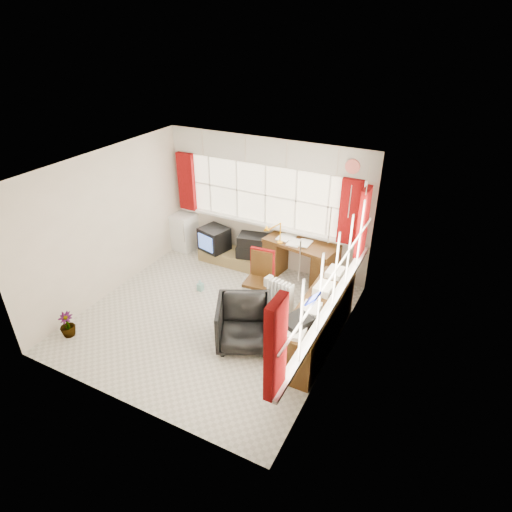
{
  "coord_description": "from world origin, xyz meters",
  "views": [
    {
      "loc": [
        3.2,
        -4.66,
        4.31
      ],
      "look_at": [
        0.53,
        0.55,
        1.02
      ],
      "focal_mm": 30.0,
      "sensor_mm": 36.0,
      "label": 1
    }
  ],
  "objects": [
    {
      "name": "curtains",
      "position": [
        0.92,
        0.93,
        1.46
      ],
      "size": [
        3.83,
        3.83,
        1.15
      ],
      "color": "maroon",
      "rests_on": "room_walls"
    },
    {
      "name": "desk",
      "position": [
        0.82,
        1.8,
        0.42
      ],
      "size": [
        1.4,
        0.84,
        0.79
      ],
      "color": "#503212",
      "rests_on": "ground"
    },
    {
      "name": "tv_bench",
      "position": [
        -0.55,
        1.72,
        0.12
      ],
      "size": [
        1.4,
        0.5,
        0.25
      ],
      "primitive_type": "cube",
      "color": "olive",
      "rests_on": "ground"
    },
    {
      "name": "radiator",
      "position": [
        0.97,
        0.55,
        0.27
      ],
      "size": [
        0.47,
        0.26,
        0.67
      ],
      "color": "white",
      "rests_on": "ground"
    },
    {
      "name": "flower_vase",
      "position": [
        -1.72,
        -1.38,
        0.21
      ],
      "size": [
        0.29,
        0.29,
        0.41
      ],
      "primitive_type": "imported",
      "rotation": [
        0.0,
        0.0,
        0.32
      ],
      "color": "black",
      "rests_on": "ground"
    },
    {
      "name": "overhead_cabinets",
      "position": [
        0.98,
        0.98,
        2.25
      ],
      "size": [
        3.98,
        3.98,
        0.48
      ],
      "color": "beige",
      "rests_on": "room_walls"
    },
    {
      "name": "spray_bottle_b",
      "position": [
        -0.61,
        0.59,
        0.11
      ],
      "size": [
        0.1,
        0.1,
        0.21
      ],
      "primitive_type": "imported",
      "rotation": [
        0.0,
        0.0,
        -0.08
      ],
      "color": "#83C4BC",
      "rests_on": "ground"
    },
    {
      "name": "credenza",
      "position": [
        1.73,
        0.2,
        0.39
      ],
      "size": [
        0.5,
        2.0,
        0.85
      ],
      "color": "#503212",
      "rests_on": "ground"
    },
    {
      "name": "ground",
      "position": [
        0.0,
        0.0,
        0.0
      ],
      "size": [
        4.0,
        4.0,
        0.0
      ],
      "primitive_type": "plane",
      "color": "beige",
      "rests_on": "ground"
    },
    {
      "name": "office_chair",
      "position": [
        0.77,
        -0.3,
        0.37
      ],
      "size": [
        1.05,
        1.06,
        0.73
      ],
      "primitive_type": "imported",
      "rotation": [
        0.0,
        0.0,
        0.45
      ],
      "color": "black",
      "rests_on": "ground"
    },
    {
      "name": "window_back",
      "position": [
        0.0,
        1.94,
        0.95
      ],
      "size": [
        3.7,
        0.12,
        3.6
      ],
      "color": "#FFF0C9",
      "rests_on": "room_walls"
    },
    {
      "name": "crt_tv",
      "position": [
        -0.95,
        1.64,
        0.48
      ],
      "size": [
        0.6,
        0.57,
        0.46
      ],
      "color": "black",
      "rests_on": "tv_bench"
    },
    {
      "name": "hifi_stack",
      "position": [
        -0.13,
        1.75,
        0.46
      ],
      "size": [
        0.69,
        0.52,
        0.44
      ],
      "color": "black",
      "rests_on": "tv_bench"
    },
    {
      "name": "spray_bottle_a",
      "position": [
        0.14,
        0.89,
        0.17
      ],
      "size": [
        0.18,
        0.18,
        0.33
      ],
      "primitive_type": "imported",
      "rotation": [
        0.0,
        0.0,
        0.52
      ],
      "color": "silver",
      "rests_on": "ground"
    },
    {
      "name": "task_chair",
      "position": [
        0.52,
        0.73,
        0.54
      ],
      "size": [
        0.46,
        0.48,
        1.01
      ],
      "color": "black",
      "rests_on": "ground"
    },
    {
      "name": "window_right",
      "position": [
        1.94,
        0.0,
        0.95
      ],
      "size": [
        0.12,
        3.7,
        3.6
      ],
      "color": "#FFF0C9",
      "rests_on": "room_walls"
    },
    {
      "name": "room_walls",
      "position": [
        0.0,
        0.0,
        1.5
      ],
      "size": [
        4.0,
        4.0,
        4.0
      ],
      "color": "beige",
      "rests_on": "ground"
    },
    {
      "name": "mini_fridge",
      "position": [
        -1.8,
        1.8,
        0.38
      ],
      "size": [
        0.49,
        0.5,
        0.77
      ],
      "color": "white",
      "rests_on": "ground"
    },
    {
      "name": "desk_lamp",
      "position": [
        0.48,
        1.59,
        1.05
      ],
      "size": [
        0.17,
        0.15,
        0.41
      ],
      "color": "#F8A60A",
      "rests_on": "desk"
    },
    {
      "name": "file_tray",
      "position": [
        1.65,
        -0.47,
        0.82
      ],
      "size": [
        0.44,
        0.48,
        0.13
      ],
      "primitive_type": "cube",
      "rotation": [
        0.0,
        0.0,
        -0.42
      ],
      "color": "black",
      "rests_on": "credenza"
    }
  ]
}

